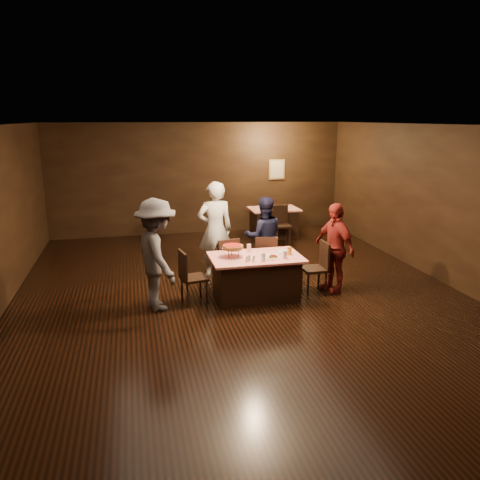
% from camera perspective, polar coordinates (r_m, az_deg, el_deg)
% --- Properties ---
extents(room, '(10.00, 10.04, 3.02)m').
position_cam_1_polar(room, '(7.97, 0.19, 7.62)').
color(room, black).
rests_on(room, ground).
extents(main_table, '(1.60, 1.00, 0.77)m').
position_cam_1_polar(main_table, '(8.31, 1.92, -4.53)').
color(main_table, red).
rests_on(main_table, ground).
extents(back_table, '(1.30, 0.90, 0.77)m').
position_cam_1_polar(back_table, '(12.61, 4.13, 2.15)').
color(back_table, red).
rests_on(back_table, ground).
extents(chair_far_left, '(0.50, 0.50, 0.95)m').
position_cam_1_polar(chair_far_left, '(8.88, -1.82, -2.63)').
color(chair_far_left, black).
rests_on(chair_far_left, ground).
extents(chair_far_right, '(0.50, 0.50, 0.95)m').
position_cam_1_polar(chair_far_right, '(9.07, 3.15, -2.28)').
color(chair_far_right, black).
rests_on(chair_far_right, ground).
extents(chair_end_left, '(0.49, 0.49, 0.95)m').
position_cam_1_polar(chair_end_left, '(8.07, -5.65, -4.50)').
color(chair_end_left, black).
rests_on(chair_end_left, ground).
extents(chair_end_right, '(0.42, 0.42, 0.95)m').
position_cam_1_polar(chair_end_right, '(8.62, 9.03, -3.37)').
color(chair_end_right, black).
rests_on(chair_end_right, ground).
extents(chair_back_near, '(0.43, 0.43, 0.95)m').
position_cam_1_polar(chair_back_near, '(11.95, 5.13, 1.86)').
color(chair_back_near, black).
rests_on(chair_back_near, ground).
extents(chair_back_far, '(0.43, 0.43, 0.95)m').
position_cam_1_polar(chair_back_far, '(13.16, 3.37, 3.09)').
color(chair_back_far, black).
rests_on(chair_back_far, ground).
extents(diner_white_jacket, '(0.72, 0.49, 1.93)m').
position_cam_1_polar(diner_white_jacket, '(9.28, -3.05, 1.25)').
color(diner_white_jacket, silver).
rests_on(diner_white_jacket, ground).
extents(diner_navy_hoodie, '(0.84, 0.69, 1.61)m').
position_cam_1_polar(diner_navy_hoodie, '(9.40, 2.91, 0.44)').
color(diner_navy_hoodie, black).
rests_on(diner_navy_hoodie, ground).
extents(diner_grey_knit, '(0.99, 1.35, 1.87)m').
position_cam_1_polar(diner_grey_knit, '(7.80, -10.10, -1.79)').
color(diner_grey_knit, '#57565C').
rests_on(diner_grey_knit, ground).
extents(diner_red_shirt, '(0.67, 1.04, 1.65)m').
position_cam_1_polar(diner_red_shirt, '(8.69, 11.41, -0.91)').
color(diner_red_shirt, maroon).
rests_on(diner_red_shirt, ground).
extents(pizza_stand, '(0.38, 0.38, 0.22)m').
position_cam_1_polar(pizza_stand, '(8.09, -0.87, -0.85)').
color(pizza_stand, black).
rests_on(pizza_stand, main_table).
extents(plate_with_slice, '(0.25, 0.25, 0.06)m').
position_cam_1_polar(plate_with_slice, '(8.08, 3.99, -2.06)').
color(plate_with_slice, white).
rests_on(plate_with_slice, main_table).
extents(plate_empty, '(0.25, 0.25, 0.01)m').
position_cam_1_polar(plate_empty, '(8.48, 5.28, -1.41)').
color(plate_empty, white).
rests_on(plate_empty, main_table).
extents(glass_front_left, '(0.08, 0.08, 0.14)m').
position_cam_1_polar(glass_front_left, '(7.90, 2.87, -2.09)').
color(glass_front_left, silver).
rests_on(glass_front_left, main_table).
extents(glass_front_right, '(0.08, 0.08, 0.14)m').
position_cam_1_polar(glass_front_right, '(8.06, 5.50, -1.79)').
color(glass_front_right, silver).
rests_on(glass_front_right, main_table).
extents(glass_amber, '(0.08, 0.08, 0.14)m').
position_cam_1_polar(glass_amber, '(8.29, 6.05, -1.34)').
color(glass_amber, '#BF7F26').
rests_on(glass_amber, main_table).
extents(glass_back, '(0.08, 0.08, 0.14)m').
position_cam_1_polar(glass_back, '(8.43, 1.10, -0.99)').
color(glass_back, silver).
rests_on(glass_back, main_table).
extents(condiments, '(0.17, 0.10, 0.09)m').
position_cam_1_polar(condiments, '(7.87, 1.22, -2.31)').
color(condiments, silver).
rests_on(condiments, main_table).
extents(napkin_center, '(0.19, 0.19, 0.01)m').
position_cam_1_polar(napkin_center, '(8.27, 3.96, -1.83)').
color(napkin_center, white).
rests_on(napkin_center, main_table).
extents(napkin_left, '(0.21, 0.21, 0.01)m').
position_cam_1_polar(napkin_left, '(8.10, 1.01, -2.14)').
color(napkin_left, white).
rests_on(napkin_left, main_table).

